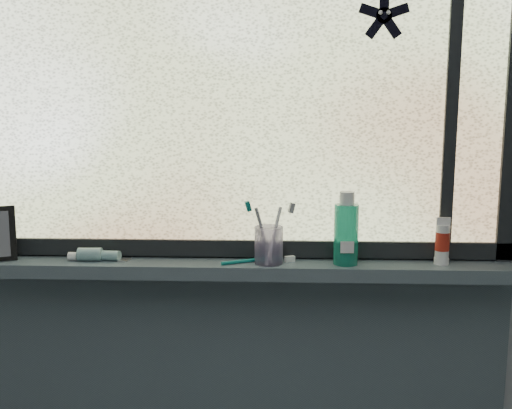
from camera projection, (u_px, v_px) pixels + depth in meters
The scene contains 11 objects.
wall_back at pixel (242, 181), 1.71m from camera, with size 3.00×0.01×2.50m, color #9EA3A8.
windowsill at pixel (241, 268), 1.68m from camera, with size 1.62×0.14×0.04m, color #495962.
window_pane at pixel (241, 86), 1.64m from camera, with size 1.50×0.01×1.00m, color silver.
frame_bottom at pixel (242, 248), 1.72m from camera, with size 1.60×0.03×0.05m, color black.
frame_mullion at pixel (452, 85), 1.62m from camera, with size 0.04×0.03×1.00m, color black.
starfish_sticker at pixel (384, 16), 1.59m from camera, with size 0.15×0.02×0.15m, color black, non-canonical shape.
toothpaste_tube at pixel (98, 254), 1.68m from camera, with size 0.22×0.05×0.04m, color silver, non-canonical shape.
toothbrush_cup at pixel (269, 245), 1.65m from camera, with size 0.08×0.08×0.11m, color #A895C5.
toothbrush_lying at pixel (253, 259), 1.67m from camera, with size 0.24×0.02×0.02m, color #0D756C, non-canonical shape.
mouthwash_bottle at pixel (346, 228), 1.63m from camera, with size 0.07×0.07×0.17m, color #20A684.
cream_tube at pixel (442, 239), 1.64m from camera, with size 0.04×0.04×0.10m, color silver.
Camera 1 is at (0.11, -0.39, 1.46)m, focal length 40.00 mm.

